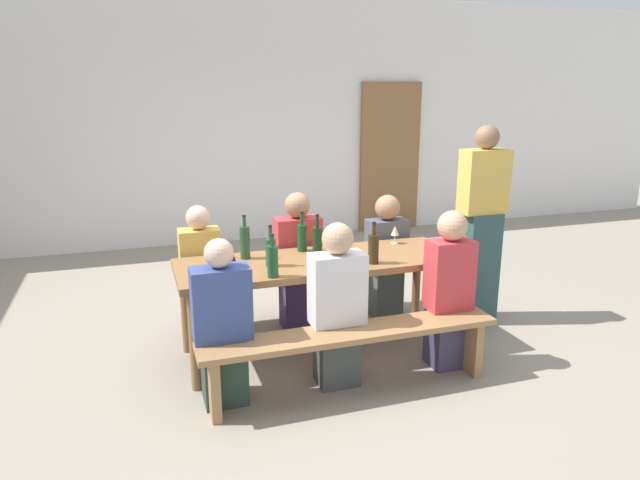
# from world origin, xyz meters

# --- Properties ---
(ground_plane) EXTENTS (24.00, 24.00, 0.00)m
(ground_plane) POSITION_xyz_m (0.00, 0.00, 0.00)
(ground_plane) COLOR gray
(back_wall) EXTENTS (14.00, 0.20, 3.20)m
(back_wall) POSITION_xyz_m (0.00, 3.69, 1.60)
(back_wall) COLOR white
(back_wall) RESTS_ON ground
(wooden_door) EXTENTS (0.90, 0.06, 2.10)m
(wooden_door) POSITION_xyz_m (2.23, 3.55, 1.05)
(wooden_door) COLOR olive
(wooden_door) RESTS_ON ground
(tasting_table) EXTENTS (2.15, 0.74, 0.75)m
(tasting_table) POSITION_xyz_m (0.00, 0.00, 0.67)
(tasting_table) COLOR olive
(tasting_table) RESTS_ON ground
(bench_near) EXTENTS (2.05, 0.30, 0.45)m
(bench_near) POSITION_xyz_m (0.00, -0.67, 0.36)
(bench_near) COLOR #9E7247
(bench_near) RESTS_ON ground
(bench_far) EXTENTS (2.05, 0.30, 0.45)m
(bench_far) POSITION_xyz_m (0.00, 0.67, 0.36)
(bench_far) COLOR #9E7247
(bench_far) RESTS_ON ground
(wine_bottle_0) EXTENTS (0.08, 0.08, 0.34)m
(wine_bottle_0) POSITION_xyz_m (-0.53, 0.20, 0.88)
(wine_bottle_0) COLOR #234C2D
(wine_bottle_0) RESTS_ON tasting_table
(wine_bottle_1) EXTENTS (0.08, 0.08, 0.31)m
(wine_bottle_1) POSITION_xyz_m (0.34, -0.22, 0.87)
(wine_bottle_1) COLOR #332814
(wine_bottle_1) RESTS_ON tasting_table
(wine_bottle_2) EXTENTS (0.08, 0.08, 0.31)m
(wine_bottle_2) POSITION_xyz_m (0.03, 0.16, 0.86)
(wine_bottle_2) COLOR #143319
(wine_bottle_2) RESTS_ON tasting_table
(wine_bottle_3) EXTENTS (0.08, 0.08, 0.31)m
(wine_bottle_3) POSITION_xyz_m (-0.39, -0.05, 0.86)
(wine_bottle_3) COLOR #234C2D
(wine_bottle_3) RESTS_ON tasting_table
(wine_bottle_4) EXTENTS (0.08, 0.08, 0.32)m
(wine_bottle_4) POSITION_xyz_m (-0.06, 0.26, 0.87)
(wine_bottle_4) COLOR #194723
(wine_bottle_4) RESTS_ON tasting_table
(wine_bottle_5) EXTENTS (0.08, 0.08, 0.30)m
(wine_bottle_5) POSITION_xyz_m (-0.44, -0.30, 0.87)
(wine_bottle_5) COLOR #194723
(wine_bottle_5) RESTS_ON tasting_table
(wine_glass_0) EXTENTS (0.07, 0.07, 0.19)m
(wine_glass_0) POSITION_xyz_m (-0.70, -0.17, 0.88)
(wine_glass_0) COLOR silver
(wine_glass_0) RESTS_ON tasting_table
(wine_glass_1) EXTENTS (0.07, 0.07, 0.17)m
(wine_glass_1) POSITION_xyz_m (-0.70, 0.27, 0.87)
(wine_glass_1) COLOR silver
(wine_glass_1) RESTS_ON tasting_table
(wine_glass_2) EXTENTS (0.07, 0.07, 0.15)m
(wine_glass_2) POSITION_xyz_m (0.73, 0.24, 0.85)
(wine_glass_2) COLOR silver
(wine_glass_2) RESTS_ON tasting_table
(seated_guest_near_0) EXTENTS (0.37, 0.24, 1.11)m
(seated_guest_near_0) POSITION_xyz_m (-0.83, -0.52, 0.52)
(seated_guest_near_0) COLOR #2A3E35
(seated_guest_near_0) RESTS_ON ground
(seated_guest_near_1) EXTENTS (0.37, 0.24, 1.15)m
(seated_guest_near_1) POSITION_xyz_m (-0.05, -0.52, 0.55)
(seated_guest_near_1) COLOR #3E4441
(seated_guest_near_1) RESTS_ON ground
(seated_guest_near_2) EXTENTS (0.32, 0.24, 1.17)m
(seated_guest_near_2) POSITION_xyz_m (0.81, -0.52, 0.57)
(seated_guest_near_2) COLOR #3E3856
(seated_guest_near_2) RESTS_ON ground
(seated_guest_far_0) EXTENTS (0.32, 0.24, 1.12)m
(seated_guest_far_0) POSITION_xyz_m (-0.84, 0.52, 0.53)
(seated_guest_far_0) COLOR #343038
(seated_guest_far_0) RESTS_ON ground
(seated_guest_far_1) EXTENTS (0.38, 0.24, 1.18)m
(seated_guest_far_1) POSITION_xyz_m (-0.02, 0.52, 0.56)
(seated_guest_far_1) COLOR #3C2C58
(seated_guest_far_1) RESTS_ON ground
(seated_guest_far_2) EXTENTS (0.35, 0.24, 1.11)m
(seated_guest_far_2) POSITION_xyz_m (0.79, 0.52, 0.54)
(seated_guest_far_2) COLOR #4A5654
(seated_guest_far_2) RESTS_ON ground
(standing_host) EXTENTS (0.40, 0.24, 1.71)m
(standing_host) POSITION_xyz_m (1.51, 0.17, 0.83)
(standing_host) COLOR #2D4F4F
(standing_host) RESTS_ON ground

